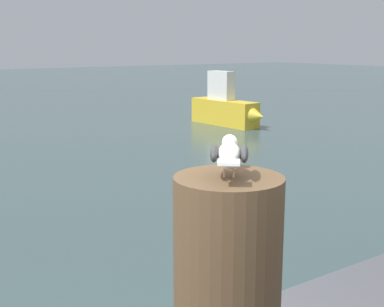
{
  "coord_description": "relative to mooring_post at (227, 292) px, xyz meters",
  "views": [
    {
      "loc": [
        -0.48,
        -2.11,
        2.75
      ],
      "look_at": [
        0.77,
        -0.33,
        2.3
      ],
      "focal_mm": 49.09,
      "sensor_mm": 36.0,
      "label": 1
    }
  ],
  "objects": [
    {
      "name": "mooring_post",
      "position": [
        0.0,
        0.0,
        0.0
      ],
      "size": [
        0.44,
        0.44,
        0.97
      ],
      "primitive_type": "cylinder",
      "color": "#4C3823",
      "rests_on": "harbor_quay"
    },
    {
      "name": "seagull",
      "position": [
        0.0,
        0.01,
        0.57
      ],
      "size": [
        0.29,
        0.33,
        0.14
      ],
      "color": "tan",
      "rests_on": "mooring_post"
    },
    {
      "name": "boat_yellow",
      "position": [
        10.13,
        12.62,
        -1.17
      ],
      "size": [
        0.88,
        3.3,
        1.86
      ],
      "color": "yellow",
      "rests_on": "ground_plane"
    }
  ]
}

